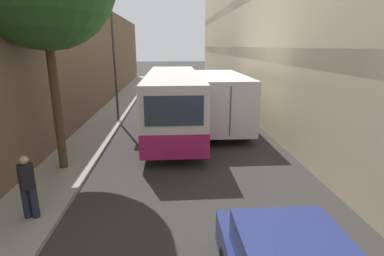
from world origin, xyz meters
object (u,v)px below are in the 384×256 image
(box_truck, at_px, (216,97))
(street_lamp, at_px, (113,36))
(bus, at_px, (173,102))
(pedestrian, at_px, (28,185))
(panel_van, at_px, (167,87))

(box_truck, height_order, street_lamp, street_lamp)
(bus, distance_m, pedestrian, 8.47)
(pedestrian, xyz_separation_m, street_lamp, (0.41, 10.23, 3.75))
(box_truck, xyz_separation_m, street_lamp, (-5.52, 0.98, 3.20))
(box_truck, bearing_deg, panel_van, 109.27)
(box_truck, distance_m, panel_van, 8.39)
(pedestrian, height_order, street_lamp, street_lamp)
(bus, distance_m, box_truck, 2.84)
(bus, distance_m, street_lamp, 5.18)
(bus, bearing_deg, pedestrian, -115.15)
(panel_van, xyz_separation_m, street_lamp, (-2.76, -6.92, 3.71))
(bus, xyz_separation_m, pedestrian, (-3.59, -7.65, -0.59))
(street_lamp, bearing_deg, pedestrian, -92.30)
(box_truck, distance_m, pedestrian, 11.00)
(bus, bearing_deg, street_lamp, 140.89)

